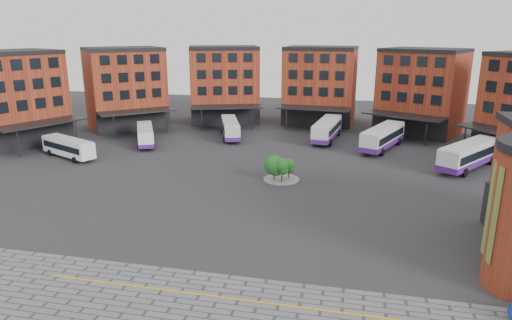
% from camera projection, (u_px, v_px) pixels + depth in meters
% --- Properties ---
extents(ground, '(160.00, 160.00, 0.00)m').
position_uv_depth(ground, '(241.00, 216.00, 44.88)').
color(ground, '#28282B').
rests_on(ground, ground).
extents(yellow_line, '(26.00, 0.15, 0.02)m').
position_uv_depth(yellow_line, '(219.00, 297.00, 31.32)').
color(yellow_line, gold).
rests_on(yellow_line, paving_zone).
extents(main_building, '(94.14, 42.48, 14.60)m').
position_uv_depth(main_building, '(269.00, 91.00, 79.75)').
color(main_building, '#913A1F').
rests_on(main_building, ground).
extents(tree_island, '(4.40, 4.40, 3.21)m').
position_uv_depth(tree_island, '(279.00, 167.00, 54.80)').
color(tree_island, gray).
rests_on(tree_island, ground).
extents(bus_a, '(9.99, 6.22, 2.82)m').
position_uv_depth(bus_a, '(68.00, 146.00, 64.84)').
color(bus_a, white).
rests_on(bus_a, ground).
extents(bus_b, '(6.72, 10.14, 2.87)m').
position_uv_depth(bus_b, '(145.00, 135.00, 72.50)').
color(bus_b, white).
rests_on(bus_b, ground).
extents(bus_c, '(6.04, 11.04, 3.05)m').
position_uv_depth(bus_c, '(230.00, 128.00, 76.96)').
color(bus_c, silver).
rests_on(bus_c, ground).
extents(bus_d, '(4.24, 12.23, 3.38)m').
position_uv_depth(bus_d, '(327.00, 129.00, 75.17)').
color(bus_d, silver).
rests_on(bus_d, ground).
extents(bus_e, '(7.15, 12.46, 3.46)m').
position_uv_depth(bus_e, '(383.00, 137.00, 69.54)').
color(bus_e, silver).
rests_on(bus_e, ground).
extents(bus_f, '(9.58, 11.74, 3.50)m').
position_uv_depth(bus_f, '(469.00, 155.00, 59.75)').
color(bus_f, white).
rests_on(bus_f, ground).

